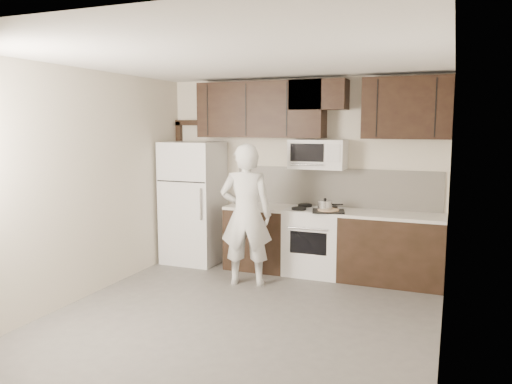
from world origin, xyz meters
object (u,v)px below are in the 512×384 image
Objects in this scene: stove at (314,241)px; refrigerator at (193,202)px; microwave at (318,154)px; person at (246,215)px.

refrigerator is (-1.85, -0.05, 0.44)m from stove.
stove is at bearing -89.90° from microwave.
microwave reaches higher than stove.
person reaches higher than refrigerator.
microwave reaches higher than person.
stove is 1.90m from refrigerator.
microwave is 1.35m from person.
refrigerator is at bearing -178.49° from stove.
microwave is at bearing 5.15° from refrigerator.
stove is 0.52× the size of refrigerator.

